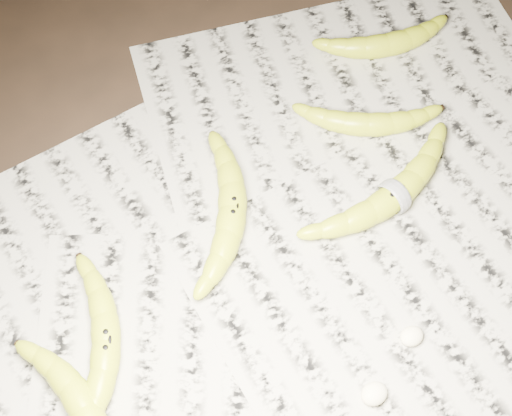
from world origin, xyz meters
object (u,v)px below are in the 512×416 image
banana_left_b (85,410)px  banana_upper_a (368,123)px  banana_left_a (105,343)px  banana_taped (394,195)px  banana_upper_b (387,43)px  banana_center (232,210)px

banana_left_b → banana_upper_a: bearing=-73.1°
banana_left_a → banana_taped: size_ratio=0.87×
banana_upper_a → banana_upper_b: 0.14m
banana_left_b → banana_upper_b: 0.62m
banana_center → banana_upper_a: size_ratio=1.18×
banana_left_a → banana_center: bearing=-44.4°
banana_upper_a → banana_upper_b: size_ratio=1.00×
banana_left_a → banana_upper_a: bearing=-51.3°
banana_taped → banana_upper_b: 0.25m
banana_left_b → banana_center: (0.25, 0.13, 0.00)m
banana_left_a → banana_upper_b: 0.56m
banana_upper_b → banana_left_a: bearing=-142.4°
banana_left_a → banana_upper_b: same height
banana_center → banana_taped: same height
banana_left_a → banana_taped: banana_taped is taller
banana_left_b → banana_taped: size_ratio=0.82×
banana_left_b → banana_center: size_ratio=0.92×
banana_left_a → banana_center: size_ratio=0.97×
banana_center → banana_upper_b: size_ratio=1.18×
banana_center → banana_upper_a: 0.22m
banana_left_b → banana_taped: bearing=-85.1°
banana_upper_b → banana_left_b: bearing=-139.2°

